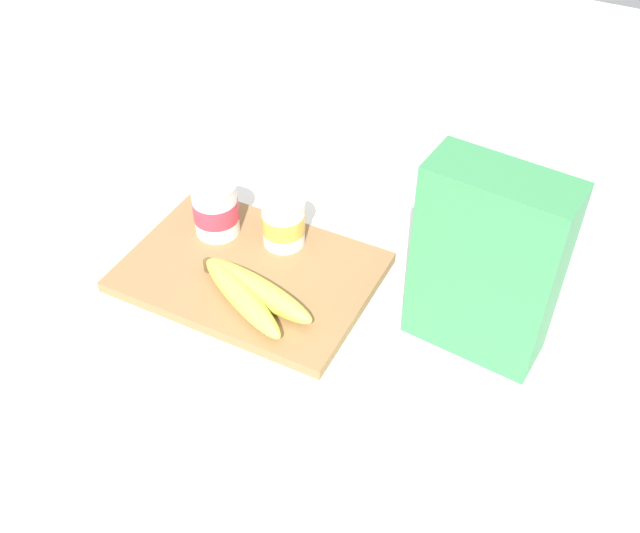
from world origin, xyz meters
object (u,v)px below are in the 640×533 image
cutting_board (250,272)px  banana_bunch (250,293)px  cereal_box (486,265)px  yogurt_cup_front (216,208)px  yogurt_cup_back (283,221)px

cutting_board → banana_bunch: (0.04, -0.06, 0.03)m
cereal_box → yogurt_cup_front: bearing=-177.1°
yogurt_cup_front → yogurt_cup_back: size_ratio=1.09×
cereal_box → yogurt_cup_front: 0.42m
cutting_board → yogurt_cup_back: yogurt_cup_back is taller
yogurt_cup_back → banana_bunch: size_ratio=0.40×
cereal_box → banana_bunch: (-0.29, -0.09, -0.10)m
yogurt_cup_front → banana_bunch: size_ratio=0.44×
cutting_board → banana_bunch: size_ratio=1.79×
yogurt_cup_back → banana_bunch: 0.14m
cereal_box → banana_bunch: size_ratio=1.36×
yogurt_cup_front → cutting_board: bearing=-30.2°
yogurt_cup_front → yogurt_cup_back: bearing=12.9°
yogurt_cup_front → banana_bunch: (0.12, -0.11, -0.02)m
banana_bunch → cutting_board: bearing=122.1°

